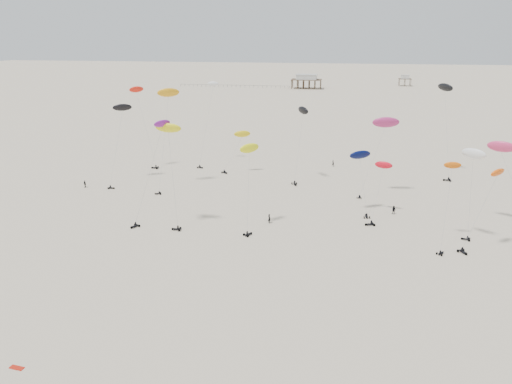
% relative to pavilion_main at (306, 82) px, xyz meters
% --- Properties ---
extents(ground_plane, '(900.00, 900.00, 0.00)m').
position_rel_pavilion_main_xyz_m(ground_plane, '(10.00, -150.00, -4.22)').
color(ground_plane, beige).
extents(pavilion_main, '(21.00, 13.00, 9.80)m').
position_rel_pavilion_main_xyz_m(pavilion_main, '(0.00, 0.00, 0.00)').
color(pavilion_main, brown).
rests_on(pavilion_main, ground).
extents(pavilion_small, '(9.00, 7.00, 8.00)m').
position_rel_pavilion_main_xyz_m(pavilion_small, '(70.00, 30.00, -0.74)').
color(pavilion_small, brown).
rests_on(pavilion_small, ground).
extents(pier_fence, '(80.20, 0.20, 1.50)m').
position_rel_pavilion_main_xyz_m(pier_fence, '(-52.00, -0.00, -3.45)').
color(pier_fence, black).
rests_on(pier_fence, ground).
extents(rig_0, '(7.94, 6.93, 15.22)m').
position_rel_pavilion_main_xyz_m(rig_0, '(52.28, -267.15, 5.15)').
color(rig_0, black).
rests_on(rig_0, ground).
extents(rig_1, '(4.60, 10.37, 15.97)m').
position_rel_pavilion_main_xyz_m(rig_1, '(46.43, -265.12, 5.34)').
color(rig_1, black).
rests_on(rig_1, ground).
extents(rig_2, '(5.74, 11.64, 13.33)m').
position_rel_pavilion_main_xyz_m(rig_2, '(34.88, -252.64, 2.70)').
color(rig_2, black).
rests_on(rig_2, ground).
extents(rig_3, '(8.91, 5.72, 21.96)m').
position_rel_pavilion_main_xyz_m(rig_3, '(-10.25, -266.41, 8.90)').
color(rig_3, black).
rests_on(rig_3, ground).
extents(rig_4, '(4.17, 10.15, 19.61)m').
position_rel_pavilion_main_xyz_m(rig_4, '(16.00, -228.03, 9.90)').
color(rig_4, black).
rests_on(rig_4, ground).
extents(rig_5, '(4.23, 9.31, 17.21)m').
position_rel_pavilion_main_xyz_m(rig_5, '(8.88, -263.57, 8.65)').
color(rig_5, black).
rests_on(rig_5, ground).
extents(rig_6, '(8.22, 5.43, 12.04)m').
position_rel_pavilion_main_xyz_m(rig_6, '(-1.76, -223.02, 4.53)').
color(rig_6, black).
rests_on(rig_6, ground).
extents(rig_8, '(5.53, 7.82, 13.93)m').
position_rel_pavilion_main_xyz_m(rig_8, '(31.03, -250.34, 6.28)').
color(rig_8, black).
rests_on(rig_8, ground).
extents(rig_9, '(4.61, 4.08, 17.83)m').
position_rel_pavilion_main_xyz_m(rig_9, '(50.62, -262.46, 9.98)').
color(rig_9, black).
rests_on(rig_9, ground).
extents(rig_10, '(4.93, 14.43, 25.39)m').
position_rel_pavilion_main_xyz_m(rig_10, '(53.94, -213.42, 15.34)').
color(rig_10, black).
rests_on(rig_10, ground).
extents(rig_11, '(4.65, 12.50, 24.63)m').
position_rel_pavilion_main_xyz_m(rig_11, '(-12.65, -213.91, 11.15)').
color(rig_11, black).
rests_on(rig_11, ground).
extents(rig_12, '(7.77, 4.21, 23.62)m').
position_rel_pavilion_main_xyz_m(rig_12, '(-29.62, -222.98, 11.53)').
color(rig_12, black).
rests_on(rig_12, ground).
extents(rig_13, '(5.98, 12.75, 25.38)m').
position_rel_pavilion_main_xyz_m(rig_13, '(-16.58, -237.76, 17.42)').
color(rig_13, black).
rests_on(rig_13, ground).
extents(rig_14, '(5.39, 12.97, 21.09)m').
position_rel_pavilion_main_xyz_m(rig_14, '(-30.36, -235.60, 12.30)').
color(rig_14, black).
rests_on(rig_14, ground).
extents(rig_15, '(9.31, 8.43, 19.36)m').
position_rel_pavilion_main_xyz_m(rig_15, '(36.43, -235.48, 12.30)').
color(rig_15, black).
rests_on(rig_15, ground).
extents(rig_16, '(10.71, 6.58, 17.56)m').
position_rel_pavilion_main_xyz_m(rig_16, '(59.15, -251.79, 9.93)').
color(rig_16, black).
rests_on(rig_16, ground).
extents(rig_17, '(5.81, 5.68, 21.41)m').
position_rel_pavilion_main_xyz_m(rig_17, '(-6.73, -265.07, 13.01)').
color(rig_17, black).
rests_on(rig_17, ground).
extents(spectator_0, '(0.97, 1.01, 2.30)m').
position_rel_pavilion_main_xyz_m(spectator_0, '(12.61, -260.89, -4.22)').
color(spectator_0, black).
rests_on(spectator_0, ground).
extents(spectator_1, '(1.24, 1.12, 2.20)m').
position_rel_pavilion_main_xyz_m(spectator_1, '(38.57, -250.92, -4.22)').
color(spectator_1, black).
rests_on(spectator_1, ground).
extents(spectator_2, '(1.43, 1.27, 2.14)m').
position_rel_pavilion_main_xyz_m(spectator_2, '(-37.57, -244.27, -4.22)').
color(spectator_2, black).
rests_on(spectator_2, ground).
extents(spectator_3, '(0.93, 0.91, 2.12)m').
position_rel_pavilion_main_xyz_m(spectator_3, '(24.42, -212.04, -4.22)').
color(spectator_3, black).
rests_on(spectator_3, ground).
extents(grounded_kite_b, '(1.87, 0.91, 0.07)m').
position_rel_pavilion_main_xyz_m(grounded_kite_b, '(-9.94, -312.60, -4.22)').
color(grounded_kite_b, '#B5190B').
rests_on(grounded_kite_b, ground).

